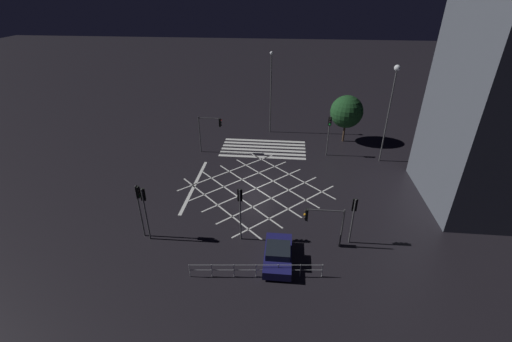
# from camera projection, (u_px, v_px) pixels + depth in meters

# --- Properties ---
(ground_plane) EXTENTS (200.00, 200.00, 0.00)m
(ground_plane) POSITION_uv_depth(u_px,v_px,m) (256.00, 188.00, 32.08)
(ground_plane) COLOR black
(road_markings) EXTENTS (14.62, 18.73, 0.01)m
(road_markings) POSITION_uv_depth(u_px,v_px,m) (258.00, 162.00, 36.77)
(road_markings) COLOR silver
(road_markings) RESTS_ON ground_plane
(traffic_light_se_main) EXTENTS (2.63, 0.36, 4.21)m
(traffic_light_se_main) POSITION_uv_depth(u_px,v_px,m) (211.00, 127.00, 37.52)
(traffic_light_se_main) COLOR #424244
(traffic_light_se_main) RESTS_ON ground_plane
(traffic_light_ne_main) EXTENTS (0.39, 0.36, 4.43)m
(traffic_light_ne_main) POSITION_uv_depth(u_px,v_px,m) (139.00, 201.00, 24.55)
(traffic_light_ne_main) COLOR #424244
(traffic_light_ne_main) RESTS_ON ground_plane
(traffic_light_median_north) EXTENTS (0.36, 0.39, 4.35)m
(traffic_light_median_north) POSITION_uv_depth(u_px,v_px,m) (240.00, 204.00, 24.33)
(traffic_light_median_north) COLOR #424244
(traffic_light_median_north) RESTS_ON ground_plane
(traffic_light_ne_cross) EXTENTS (0.36, 0.39, 4.39)m
(traffic_light_ne_cross) POSITION_uv_depth(u_px,v_px,m) (144.00, 204.00, 24.33)
(traffic_light_ne_cross) COLOR #424244
(traffic_light_ne_cross) RESTS_ON ground_plane
(traffic_light_nw_cross) EXTENTS (0.36, 0.39, 3.79)m
(traffic_light_nw_cross) POSITION_uv_depth(u_px,v_px,m) (354.00, 212.00, 24.17)
(traffic_light_nw_cross) COLOR #424244
(traffic_light_nw_cross) RESTS_ON ground_plane
(traffic_light_sw_cross) EXTENTS (0.36, 0.39, 4.54)m
(traffic_light_sw_cross) POSITION_uv_depth(u_px,v_px,m) (329.00, 128.00, 36.71)
(traffic_light_sw_cross) COLOR #424244
(traffic_light_sw_cross) RESTS_ON ground_plane
(traffic_light_nw_main) EXTENTS (2.82, 0.36, 3.25)m
(traffic_light_nw_main) POSITION_uv_depth(u_px,v_px,m) (321.00, 218.00, 24.01)
(traffic_light_nw_main) COLOR #424244
(traffic_light_nw_main) RESTS_ON ground_plane
(street_lamp_east) EXTENTS (0.41, 0.41, 10.01)m
(street_lamp_east) POSITION_uv_depth(u_px,v_px,m) (271.00, 85.00, 41.41)
(street_lamp_east) COLOR #424244
(street_lamp_east) RESTS_ON ground_plane
(street_lamp_west) EXTENTS (0.59, 0.59, 10.16)m
(street_lamp_west) POSITION_uv_depth(u_px,v_px,m) (392.00, 93.00, 33.55)
(street_lamp_west) COLOR #424244
(street_lamp_west) RESTS_ON ground_plane
(street_tree_near) EXTENTS (3.80, 3.80, 5.64)m
(street_tree_near) POSITION_uv_depth(u_px,v_px,m) (347.00, 112.00, 39.97)
(street_tree_near) COLOR #473323
(street_tree_near) RESTS_ON ground_plane
(waiting_car) EXTENTS (1.86, 4.07, 1.27)m
(waiting_car) POSITION_uv_depth(u_px,v_px,m) (278.00, 254.00, 23.40)
(waiting_car) COLOR #191951
(waiting_car) RESTS_ON ground_plane
(pedestrian_railing) EXTENTS (8.62, 0.89, 1.05)m
(pedestrian_railing) POSITION_uv_depth(u_px,v_px,m) (256.00, 269.00, 22.11)
(pedestrian_railing) COLOR #9EA0A5
(pedestrian_railing) RESTS_ON ground_plane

